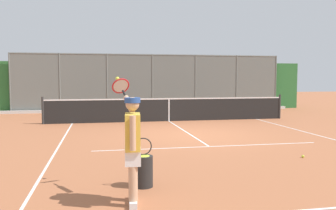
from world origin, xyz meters
name	(u,v)px	position (x,y,z in m)	size (l,w,h in m)	color
ground_plane	(191,135)	(0.00, 0.00, 0.00)	(60.00, 60.00, 0.00)	#A8603D
court_line_markings	(212,148)	(0.00, 2.17, 0.00)	(7.87, 10.07, 0.01)	white
fence_backdrop	(151,86)	(0.00, -8.89, 1.32)	(17.54, 1.37, 3.08)	slate
tennis_net	(169,109)	(0.00, -3.60, 0.49)	(10.11, 0.09, 1.07)	#2D2D2D
tennis_player	(132,143)	(2.37, 5.72, 0.89)	(0.41, 1.34, 1.83)	silver
tennis_ball_near_net	(303,156)	(-1.69, 3.56, 0.03)	(0.07, 0.07, 0.07)	#C1D138
ball_basket	(143,169)	(2.13, 4.97, 0.30)	(0.32, 0.32, 0.83)	black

